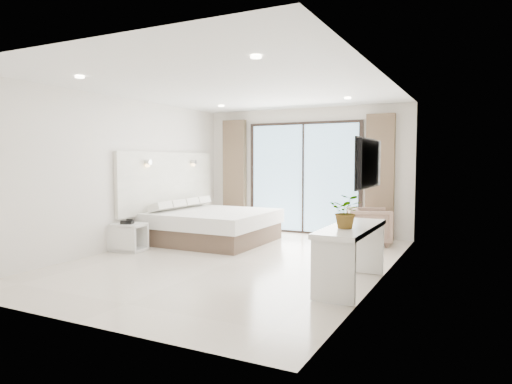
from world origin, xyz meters
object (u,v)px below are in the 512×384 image
Objects in this scene: bed at (212,226)px; console_desk at (351,242)px; armchair at (369,224)px; nightstand at (129,237)px.

console_desk is (3.27, -1.92, 0.25)m from bed.
armchair is (2.82, 1.06, 0.07)m from bed.
console_desk reaches higher than nightstand.
console_desk reaches higher than armchair.
bed is at bearing 54.42° from nightstand.
console_desk is 3.02m from armchair.
console_desk is (4.06, -0.48, 0.32)m from nightstand.
bed is 3.80m from console_desk.
nightstand is 4.39m from armchair.
armchair is at bearing 20.62° from bed.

